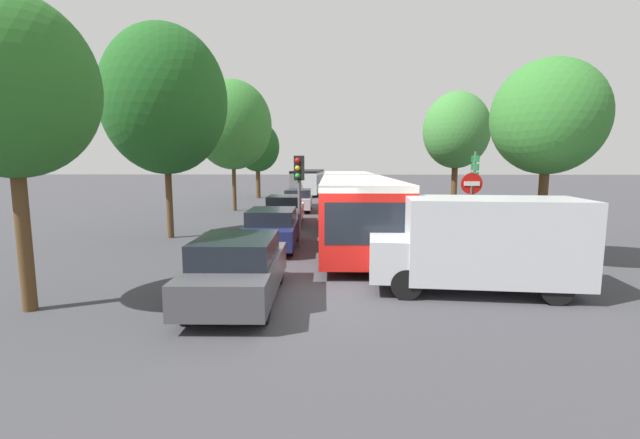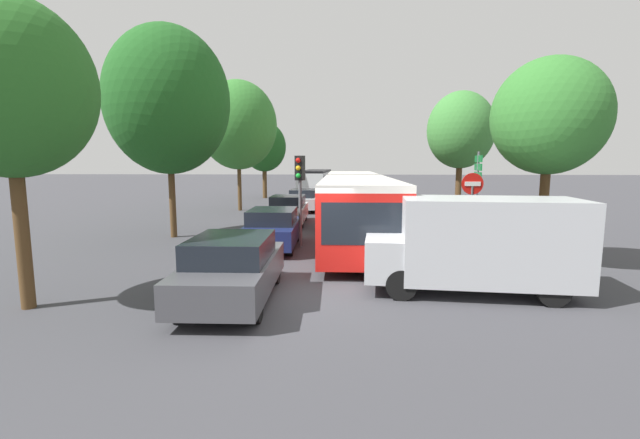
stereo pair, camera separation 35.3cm
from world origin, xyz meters
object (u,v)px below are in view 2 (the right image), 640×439
at_px(queued_car_graphite, 233,268).
at_px(tree_left_distant, 264,147).
at_px(tree_right_near, 548,120).
at_px(direction_sign_post, 478,177).
at_px(articulated_bus, 354,199).
at_px(queued_car_navy, 273,228).
at_px(white_van, 479,242).
at_px(tree_right_mid, 461,130).
at_px(queued_car_silver, 303,200).
at_px(tree_left_near, 4,92).
at_px(traffic_light, 300,180).
at_px(city_bus_rear, 315,180).
at_px(no_entry_sign, 472,202).
at_px(tree_left_far, 237,127).
at_px(tree_left_mid, 168,101).
at_px(queued_car_white, 288,210).

xyz_separation_m(queued_car_graphite, tree_left_distant, (-4.36, 28.26, 3.73)).
bearing_deg(tree_right_near, direction_sign_post, 93.42).
xyz_separation_m(articulated_bus, queued_car_navy, (-3.10, -4.10, -0.74)).
relative_size(white_van, tree_left_distant, 0.77).
relative_size(direction_sign_post, tree_right_mid, 0.55).
relative_size(queued_car_silver, direction_sign_post, 1.14).
distance_m(tree_left_near, tree_right_near, 13.54).
relative_size(queued_car_navy, traffic_light, 1.25).
xyz_separation_m(tree_left_near, tree_left_distant, (0.02, 29.07, -0.09)).
relative_size(articulated_bus, tree_left_distant, 2.59).
height_order(city_bus_rear, queued_car_navy, city_bus_rear).
bearing_deg(direction_sign_post, white_van, 80.34).
height_order(white_van, no_entry_sign, no_entry_sign).
relative_size(city_bus_rear, traffic_light, 3.25).
xyz_separation_m(white_van, tree_right_mid, (2.48, 11.27, 3.46)).
height_order(no_entry_sign, tree_left_far, tree_left_far).
relative_size(queued_car_silver, white_van, 0.80).
height_order(queued_car_graphite, tree_right_mid, tree_right_mid).
height_order(articulated_bus, tree_left_near, tree_left_near).
distance_m(queued_car_silver, tree_left_mid, 12.11).
distance_m(queued_car_graphite, traffic_light, 6.60).
height_order(queued_car_white, tree_left_near, tree_left_near).
bearing_deg(tree_left_distant, queued_car_silver, -66.70).
bearing_deg(white_van, queued_car_navy, -36.31).
bearing_deg(tree_left_far, tree_right_mid, -26.22).
height_order(queued_car_white, tree_right_mid, tree_right_mid).
bearing_deg(no_entry_sign, queued_car_silver, -153.54).
height_order(queued_car_navy, tree_left_far, tree_left_far).
bearing_deg(articulated_bus, no_entry_sign, 33.36).
bearing_deg(queued_car_graphite, traffic_light, -9.43).
height_order(queued_car_silver, no_entry_sign, no_entry_sign).
xyz_separation_m(tree_left_near, tree_left_far, (0.11, 19.17, 0.81)).
xyz_separation_m(city_bus_rear, white_van, (5.98, -32.65, -0.13)).
height_order(traffic_light, no_entry_sign, traffic_light).
relative_size(traffic_light, tree_left_distant, 0.51).
xyz_separation_m(queued_car_graphite, traffic_light, (0.94, 6.30, 1.74)).
height_order(articulated_bus, queued_car_silver, articulated_bus).
bearing_deg(articulated_bus, queued_car_graphite, -17.03).
relative_size(queued_car_white, tree_left_far, 0.51).
height_order(tree_left_mid, tree_left_distant, tree_left_mid).
relative_size(articulated_bus, no_entry_sign, 6.14).
bearing_deg(city_bus_rear, queued_car_navy, -177.47).
bearing_deg(white_van, queued_car_silver, -66.33).
relative_size(articulated_bus, queued_car_graphite, 3.98).
bearing_deg(tree_left_near, city_bus_rear, 83.02).
relative_size(direction_sign_post, tree_left_mid, 0.42).
bearing_deg(direction_sign_post, queued_car_silver, -42.35).
height_order(queued_car_white, tree_right_near, tree_right_near).
bearing_deg(queued_car_white, traffic_light, -169.67).
relative_size(queued_car_graphite, tree_left_far, 0.52).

